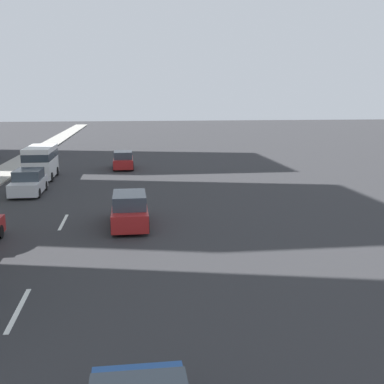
% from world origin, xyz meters
% --- Properties ---
extents(ground_plane, '(198.00, 198.00, 0.00)m').
position_xyz_m(ground_plane, '(31.50, 0.00, 0.00)').
color(ground_plane, '#2D2D30').
extents(lane_stripe_mid, '(3.20, 0.16, 0.01)m').
position_xyz_m(lane_stripe_mid, '(12.10, 0.00, 0.01)').
color(lane_stripe_mid, silver).
rests_on(lane_stripe_mid, ground_plane).
extents(lane_stripe_far, '(3.20, 0.16, 0.01)m').
position_xyz_m(lane_stripe_far, '(22.71, 0.00, 0.01)').
color(lane_stripe_far, silver).
rests_on(lane_stripe_far, ground_plane).
extents(car_lead, '(4.68, 1.85, 1.72)m').
position_xyz_m(car_lead, '(21.58, -3.48, 0.81)').
color(car_lead, '#A51E1E').
rests_on(car_lead, ground_plane).
extents(car_fourth, '(4.30, 1.95, 1.65)m').
position_xyz_m(car_fourth, '(30.61, 3.27, 0.78)').
color(car_fourth, silver).
rests_on(car_fourth, ground_plane).
extents(van_sixth, '(5.05, 2.16, 2.60)m').
position_xyz_m(van_sixth, '(36.88, 3.49, 1.48)').
color(van_sixth, white).
rests_on(van_sixth, ground_plane).
extents(car_seventh, '(4.04, 1.83, 1.62)m').
position_xyz_m(car_seventh, '(41.40, -2.99, 0.77)').
color(car_seventh, '#A51E1E').
rests_on(car_seventh, ground_plane).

